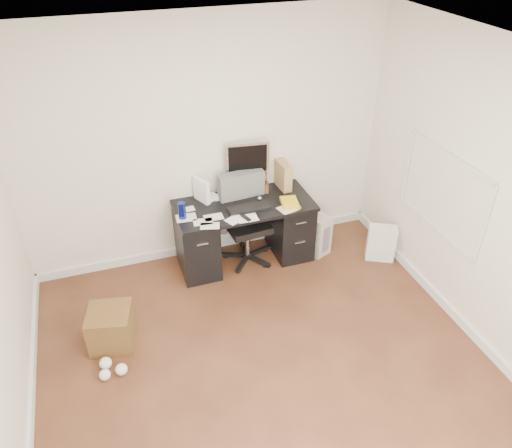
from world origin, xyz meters
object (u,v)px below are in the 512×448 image
at_px(lcd_monitor, 247,167).
at_px(wicker_basket, 111,328).
at_px(pc_tower, 310,230).
at_px(desk, 244,230).
at_px(keyboard, 249,208).
at_px(office_chair, 247,221).

xyz_separation_m(lcd_monitor, wicker_basket, (-1.70, -1.10, -0.86)).
relative_size(pc_tower, wicker_basket, 1.27).
bearing_deg(lcd_monitor, wicker_basket, -139.58).
xyz_separation_m(desk, keyboard, (0.02, -0.12, 0.36)).
relative_size(desk, wicker_basket, 3.87).
bearing_deg(desk, pc_tower, -2.12).
distance_m(office_chair, wicker_basket, 1.85).
height_order(desk, keyboard, keyboard).
bearing_deg(wicker_basket, office_chair, 27.87).
bearing_deg(lcd_monitor, office_chair, -102.09).
bearing_deg(lcd_monitor, desk, -108.54).
bearing_deg(office_chair, pc_tower, -7.38).
distance_m(desk, pc_tower, 0.82).
height_order(lcd_monitor, keyboard, lcd_monitor).
relative_size(desk, lcd_monitor, 2.46).
bearing_deg(pc_tower, lcd_monitor, 134.30).
distance_m(desk, lcd_monitor, 0.71).
distance_m(desk, wicker_basket, 1.80).
xyz_separation_m(office_chair, pc_tower, (0.77, -0.03, -0.27)).
xyz_separation_m(keyboard, wicker_basket, (-1.60, -0.73, -0.57)).
distance_m(keyboard, pc_tower, 0.94).
bearing_deg(keyboard, wicker_basket, -155.71).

